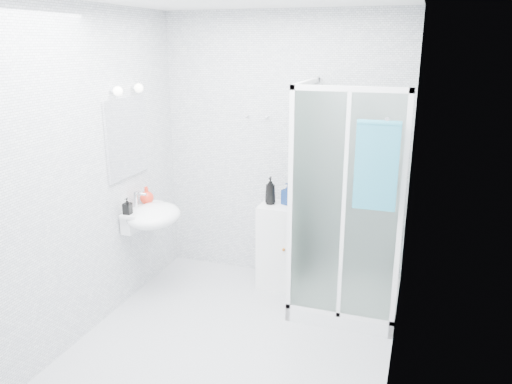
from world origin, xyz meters
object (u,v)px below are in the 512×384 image
(wall_basin, at_px, (151,216))
(storage_cabinet, at_px, (278,245))
(shampoo_bottle_b, at_px, (288,194))
(soap_dispenser_black, at_px, (127,206))
(shower_enclosure, at_px, (338,262))
(soap_dispenser_orange, at_px, (147,195))
(hand_towel, at_px, (377,164))
(shampoo_bottle_a, at_px, (270,191))

(wall_basin, bearing_deg, storage_cabinet, 29.76)
(storage_cabinet, bearing_deg, shampoo_bottle_b, 31.78)
(soap_dispenser_black, bearing_deg, shower_enclosure, 15.87)
(shower_enclosure, distance_m, soap_dispenser_black, 1.91)
(wall_basin, bearing_deg, shampoo_bottle_b, 29.88)
(storage_cabinet, distance_m, soap_dispenser_orange, 1.34)
(hand_towel, relative_size, soap_dispenser_black, 4.58)
(shampoo_bottle_b, bearing_deg, hand_towel, -39.99)
(hand_towel, height_order, shampoo_bottle_a, hand_towel)
(hand_towel, height_order, soap_dispenser_orange, hand_towel)
(wall_basin, bearing_deg, shampoo_bottle_a, 32.01)
(wall_basin, distance_m, storage_cabinet, 1.24)
(storage_cabinet, xyz_separation_m, soap_dispenser_black, (-1.15, -0.77, 0.52))
(shower_enclosure, height_order, hand_towel, shower_enclosure)
(shower_enclosure, xyz_separation_m, soap_dispenser_orange, (-1.77, -0.19, 0.50))
(shower_enclosure, bearing_deg, shampoo_bottle_b, 149.87)
(shower_enclosure, distance_m, shampoo_bottle_b, 0.80)
(shower_enclosure, relative_size, wall_basin, 3.57)
(shampoo_bottle_a, bearing_deg, soap_dispenser_orange, -156.51)
(storage_cabinet, relative_size, soap_dispenser_orange, 5.06)
(shampoo_bottle_a, bearing_deg, shower_enclosure, -21.11)
(wall_basin, relative_size, hand_towel, 0.83)
(soap_dispenser_black, bearing_deg, shampoo_bottle_b, 33.91)
(storage_cabinet, relative_size, shampoo_bottle_a, 3.13)
(wall_basin, distance_m, soap_dispenser_black, 0.26)
(soap_dispenser_orange, bearing_deg, hand_towel, -5.89)
(shower_enclosure, bearing_deg, wall_basin, -169.19)
(shampoo_bottle_b, xyz_separation_m, soap_dispenser_orange, (-1.22, -0.51, 0.01))
(storage_cabinet, distance_m, hand_towel, 1.55)
(hand_towel, bearing_deg, shower_enclosure, 127.59)
(wall_basin, relative_size, shampoo_bottle_a, 2.12)
(shampoo_bottle_a, bearing_deg, shampoo_bottle_b, 15.54)
(soap_dispenser_black, bearing_deg, shampoo_bottle_a, 36.19)
(shower_enclosure, height_order, shampoo_bottle_a, shower_enclosure)
(wall_basin, relative_size, shampoo_bottle_b, 2.64)
(storage_cabinet, xyz_separation_m, soap_dispenser_orange, (-1.14, -0.46, 0.53))
(shower_enclosure, relative_size, hand_towel, 2.97)
(storage_cabinet, relative_size, soap_dispenser_black, 5.63)
(shower_enclosure, xyz_separation_m, shampoo_bottle_b, (-0.55, 0.32, 0.49))
(shower_enclosure, bearing_deg, shampoo_bottle_a, 158.89)
(shower_enclosure, xyz_separation_m, hand_towel, (0.31, -0.40, 1.00))
(shower_enclosure, bearing_deg, soap_dispenser_black, -164.13)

